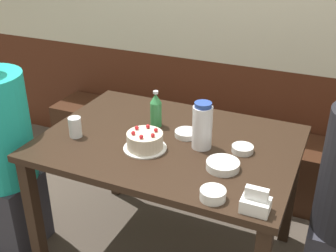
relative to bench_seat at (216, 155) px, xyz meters
The scene contains 12 objects.
back_wall 1.06m from the bench_seat, 90.00° to the left, with size 4.80×0.04×2.50m.
bench_seat is the anchor object (origin of this frame).
dining_table 0.94m from the bench_seat, 90.00° to the right, with size 1.27×0.91×0.75m.
birthday_cake 1.12m from the bench_seat, 94.29° to the right, with size 0.21×0.21×0.10m.
water_pitcher 1.07m from the bench_seat, 78.24° to the right, with size 0.10×0.10×0.24m.
soju_bottle 0.96m from the bench_seat, 100.43° to the right, with size 0.06×0.06×0.20m.
napkin_holder 1.44m from the bench_seat, 66.42° to the right, with size 0.11×0.08×0.11m.
bowl_soup_white 0.94m from the bench_seat, 85.23° to the right, with size 0.12×0.12×0.03m.
bowl_rice_small 1.04m from the bench_seat, 65.18° to the right, with size 0.10×0.10×0.03m.
bowl_side_dish 1.38m from the bench_seat, 73.48° to the right, with size 0.11×0.11×0.04m.
bowl_sauce_shallow 1.17m from the bench_seat, 71.50° to the right, with size 0.15×0.15×0.04m.
glass_water_tall 1.24m from the bench_seat, 114.52° to the right, with size 0.07×0.07×0.10m.
Camera 1 is at (0.76, -1.70, 1.77)m, focal length 45.00 mm.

